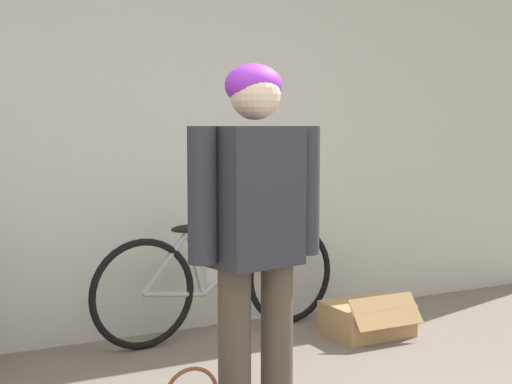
% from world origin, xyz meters
% --- Properties ---
extents(wall_back, '(8.00, 0.07, 2.60)m').
position_xyz_m(wall_back, '(0.00, 2.66, 1.30)').
color(wall_back, silver).
rests_on(wall_back, ground_plane).
extents(person, '(0.59, 0.29, 1.58)m').
position_xyz_m(person, '(0.00, 0.92, 0.94)').
color(person, '#4C4238').
rests_on(person, ground_plane).
extents(bicycle, '(1.72, 0.46, 0.74)m').
position_xyz_m(bicycle, '(0.51, 2.40, 0.36)').
color(bicycle, black).
rests_on(bicycle, ground_plane).
extents(cardboard_box, '(0.50, 0.46, 0.28)m').
position_xyz_m(cardboard_box, '(1.35, 1.99, 0.10)').
color(cardboard_box, tan).
rests_on(cardboard_box, ground_plane).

